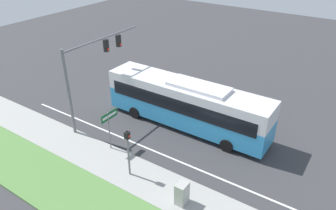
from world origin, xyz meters
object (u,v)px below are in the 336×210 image
(pedestrian_signal, at_px, (128,147))
(street_sign, at_px, (109,122))
(bus, at_px, (187,102))
(signal_gantry, at_px, (92,64))
(utility_cabinet, at_px, (182,193))

(pedestrian_signal, distance_m, street_sign, 3.07)
(bus, height_order, street_sign, bus)
(bus, distance_m, pedestrian_signal, 6.64)
(bus, xyz_separation_m, signal_gantry, (-3.00, 6.11, 2.63))
(signal_gantry, relative_size, utility_cabinet, 5.77)
(signal_gantry, xyz_separation_m, pedestrian_signal, (-3.63, -6.20, -2.48))
(bus, bearing_deg, signal_gantry, 116.12)
(signal_gantry, bearing_deg, street_sign, -122.86)
(bus, distance_m, signal_gantry, 7.30)
(signal_gantry, xyz_separation_m, utility_cabinet, (-3.86, -9.98, -3.83))
(street_sign, height_order, utility_cabinet, street_sign)
(pedestrian_signal, xyz_separation_m, utility_cabinet, (-0.23, -3.79, -1.36))
(bus, distance_m, street_sign, 5.87)
(bus, bearing_deg, utility_cabinet, -150.58)
(pedestrian_signal, relative_size, utility_cabinet, 2.41)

